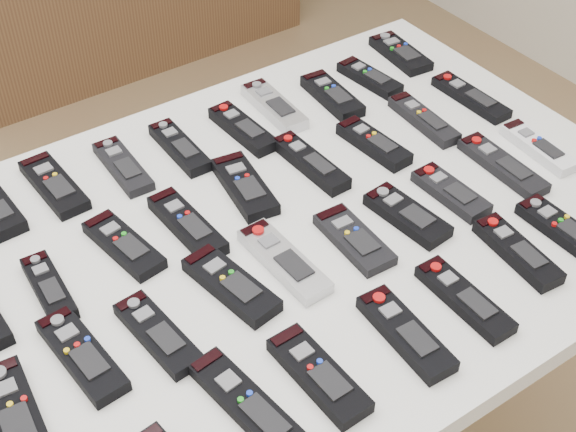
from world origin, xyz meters
TOP-DOWN VIEW (x-y plane):
  - table at (0.14, -0.13)m, footprint 1.25×0.88m
  - remote_2 at (-0.14, 0.18)m, footprint 0.07×0.18m
  - remote_3 at (-0.02, 0.16)m, footprint 0.05×0.17m
  - remote_4 at (0.09, 0.15)m, footprint 0.05×0.17m
  - remote_5 at (0.22, 0.13)m, footprint 0.06×0.17m
  - remote_6 at (0.31, 0.16)m, footprint 0.06×0.18m
  - remote_7 at (0.43, 0.12)m, footprint 0.07×0.16m
  - remote_8 at (0.53, 0.14)m, footprint 0.06×0.16m
  - remote_9 at (0.65, 0.18)m, footprint 0.07×0.16m
  - remote_11 at (-0.24, -0.05)m, footprint 0.05×0.15m
  - remote_12 at (-0.11, -0.03)m, footprint 0.08×0.17m
  - remote_13 at (-0.00, -0.05)m, footprint 0.06×0.18m
  - remote_14 at (0.13, -0.02)m, footprint 0.09×0.18m
  - remote_15 at (0.26, -0.03)m, footprint 0.05×0.18m
  - remote_16 at (0.39, -0.05)m, footprint 0.06×0.16m
  - remote_17 at (0.52, -0.04)m, footprint 0.05×0.17m
  - remote_18 at (0.65, -0.03)m, footprint 0.05×0.18m
  - remote_19 at (-0.37, -0.25)m, footprint 0.08×0.18m
  - remote_20 at (-0.26, -0.20)m, footprint 0.07×0.18m
  - remote_21 at (-0.15, -0.23)m, footprint 0.07×0.17m
  - remote_22 at (-0.01, -0.21)m, footprint 0.08×0.18m
  - remote_23 at (0.08, -0.21)m, footprint 0.06×0.19m
  - remote_24 at (0.20, -0.23)m, footprint 0.07×0.16m
  - remote_25 at (0.31, -0.24)m, footprint 0.07×0.16m
  - remote_26 at (0.42, -0.23)m, footprint 0.06×0.15m
  - remote_27 at (0.54, -0.23)m, footprint 0.05×0.19m
  - remote_28 at (0.64, -0.23)m, footprint 0.05×0.16m
  - remote_31 at (-0.11, -0.41)m, footprint 0.08×0.22m
  - remote_32 at (-0.00, -0.42)m, footprint 0.06×0.17m
  - remote_33 at (0.14, -0.43)m, footprint 0.06×0.18m
  - remote_34 at (0.26, -0.43)m, footprint 0.05×0.17m
  - remote_35 at (0.40, -0.40)m, footprint 0.06×0.17m
  - remote_36 at (0.50, -0.41)m, footprint 0.05×0.16m

SIDE VIEW (x-z plane):
  - table at x=0.14m, z-range 0.33..1.11m
  - remote_3 at x=-0.02m, z-range 0.78..0.80m
  - remote_18 at x=0.65m, z-range 0.78..0.80m
  - remote_24 at x=0.20m, z-range 0.78..0.80m
  - remote_9 at x=0.65m, z-range 0.78..0.80m
  - remote_2 at x=-0.14m, z-range 0.78..0.80m
  - remote_8 at x=0.53m, z-range 0.78..0.80m
  - remote_12 at x=-0.11m, z-range 0.78..0.80m
  - remote_27 at x=0.54m, z-range 0.78..0.80m
  - remote_21 at x=-0.15m, z-range 0.78..0.80m
  - remote_23 at x=0.08m, z-range 0.78..0.80m
  - remote_26 at x=0.42m, z-range 0.78..0.80m
  - remote_31 at x=-0.11m, z-range 0.78..0.80m
  - remote_28 at x=0.64m, z-range 0.78..0.80m
  - remote_17 at x=0.52m, z-range 0.78..0.80m
  - remote_4 at x=0.09m, z-range 0.78..0.80m
  - remote_34 at x=0.26m, z-range 0.78..0.80m
  - remote_11 at x=-0.24m, z-range 0.78..0.80m
  - remote_20 at x=-0.26m, z-range 0.78..0.80m
  - remote_36 at x=0.50m, z-range 0.78..0.80m
  - remote_14 at x=0.13m, z-range 0.78..0.80m
  - remote_25 at x=0.31m, z-range 0.78..0.80m
  - remote_5 at x=0.22m, z-range 0.78..0.80m
  - remote_7 at x=0.43m, z-range 0.78..0.80m
  - remote_6 at x=0.31m, z-range 0.78..0.80m
  - remote_35 at x=0.40m, z-range 0.78..0.80m
  - remote_33 at x=0.14m, z-range 0.78..0.80m
  - remote_16 at x=0.39m, z-range 0.78..0.80m
  - remote_32 at x=0.00m, z-range 0.78..0.80m
  - remote_22 at x=-0.01m, z-range 0.78..0.80m
  - remote_13 at x=0.00m, z-range 0.78..0.80m
  - remote_15 at x=0.26m, z-range 0.78..0.80m
  - remote_19 at x=-0.37m, z-range 0.78..0.80m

